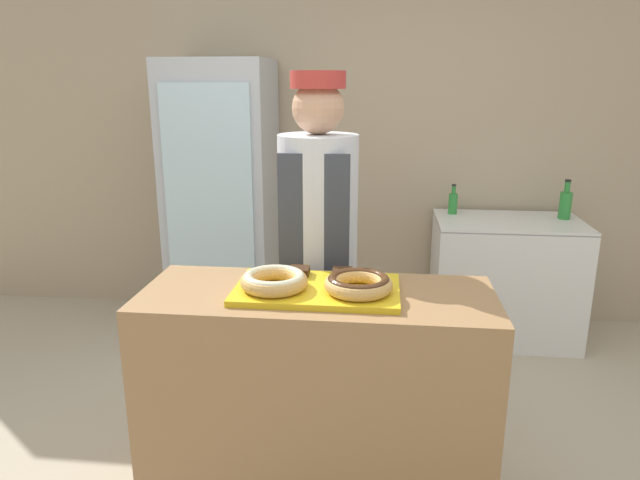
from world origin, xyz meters
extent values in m
cube|color=tan|center=(0.00, 2.13, 1.35)|extent=(8.00, 0.06, 2.70)
cube|color=#997047|center=(0.00, 0.00, 0.47)|extent=(1.35, 0.53, 0.94)
cube|color=yellow|center=(0.00, 0.00, 0.95)|extent=(0.62, 0.37, 0.02)
torus|color=tan|center=(-0.16, -0.04, 0.99)|extent=(0.25, 0.25, 0.06)
torus|color=beige|center=(-0.16, -0.04, 1.01)|extent=(0.23, 0.23, 0.04)
torus|color=tan|center=(0.16, -0.04, 0.99)|extent=(0.25, 0.25, 0.06)
torus|color=#472814|center=(0.16, -0.04, 1.01)|extent=(0.23, 0.23, 0.04)
cube|color=#382111|center=(-0.09, 0.12, 0.98)|extent=(0.08, 0.08, 0.03)
cube|color=#382111|center=(0.09, 0.12, 0.98)|extent=(0.08, 0.08, 0.03)
cylinder|color=#4C4C51|center=(-0.05, 0.51, 0.43)|extent=(0.26, 0.26, 0.85)
cylinder|color=silver|center=(-0.05, 0.51, 1.17)|extent=(0.36, 0.36, 0.64)
cube|color=#383D47|center=(-0.05, 0.35, 0.75)|extent=(0.31, 0.02, 1.34)
sphere|color=tan|center=(-0.05, 0.51, 1.60)|extent=(0.23, 0.23, 0.23)
cylinder|color=#B2332D|center=(-0.05, 0.51, 1.72)|extent=(0.24, 0.24, 0.07)
cube|color=#ADB2B7|center=(-0.86, 1.76, 0.93)|extent=(0.70, 0.61, 1.86)
cube|color=silver|center=(-0.86, 1.45, 0.97)|extent=(0.57, 0.02, 1.49)
cube|color=white|center=(1.08, 1.76, 0.41)|extent=(0.95, 0.61, 0.83)
cube|color=gray|center=(1.08, 1.76, 0.81)|extent=(0.95, 0.61, 0.01)
cylinder|color=#2D8C38|center=(0.72, 1.92, 0.90)|extent=(0.06, 0.06, 0.14)
cylinder|color=#2D8C38|center=(0.72, 1.92, 1.00)|extent=(0.03, 0.03, 0.05)
cylinder|color=black|center=(0.72, 1.92, 1.03)|extent=(0.03, 0.03, 0.01)
cylinder|color=#2D8C38|center=(1.45, 1.85, 0.92)|extent=(0.08, 0.08, 0.18)
cylinder|color=#2D8C38|center=(1.45, 1.85, 1.04)|extent=(0.04, 0.04, 0.07)
cylinder|color=black|center=(1.45, 1.85, 1.09)|extent=(0.04, 0.04, 0.01)
camera|label=1|loc=(0.24, -2.02, 1.72)|focal=32.00mm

